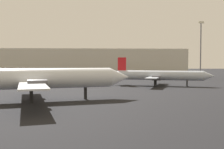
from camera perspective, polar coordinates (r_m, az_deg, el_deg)
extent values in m
cylinder|color=silver|center=(46.63, -15.20, -0.82)|extent=(24.84, 9.65, 3.45)
cone|color=silver|center=(49.44, 1.57, -0.56)|extent=(4.55, 4.30, 3.45)
cube|color=silver|center=(46.61, -16.72, -1.47)|extent=(10.94, 29.09, 0.22)
cylinder|color=#4C4C54|center=(52.17, -16.04, -1.26)|extent=(3.15, 2.35, 1.69)
cylinder|color=#4C4C54|center=(41.14, -15.49, -2.20)|extent=(3.15, 2.35, 1.69)
cube|color=black|center=(47.91, -5.63, -3.97)|extent=(0.57, 0.57, 2.07)
cube|color=black|center=(48.68, -16.74, -3.96)|extent=(0.57, 0.57, 2.07)
cube|color=black|center=(44.95, -16.62, -4.48)|extent=(0.57, 0.57, 2.07)
cylinder|color=#B2BCCC|center=(77.13, 10.01, -0.17)|extent=(22.96, 10.27, 2.68)
cone|color=#B2BCCC|center=(76.88, 19.82, -0.29)|extent=(3.67, 3.51, 2.68)
cone|color=#B2BCCC|center=(79.59, 0.53, -0.06)|extent=(3.67, 3.51, 2.68)
cube|color=#B2BCCC|center=(77.28, 9.14, -0.46)|extent=(9.49, 19.97, 0.18)
cube|color=#B2BCCC|center=(79.11, 1.83, 0.12)|extent=(3.88, 6.71, 0.12)
cube|color=red|center=(78.95, 2.11, 2.26)|extent=(2.40, 1.03, 3.77)
cylinder|color=#4C4C54|center=(81.00, 9.96, -0.43)|extent=(2.64, 2.07, 1.38)
cylinder|color=#4C4C54|center=(73.42, 9.33, -0.71)|extent=(2.64, 2.07, 1.38)
cube|color=black|center=(76.84, 15.56, -1.83)|extent=(0.49, 0.49, 1.60)
cube|color=black|center=(78.91, 9.27, -1.67)|extent=(0.49, 0.49, 1.60)
cube|color=black|center=(75.86, 8.99, -1.83)|extent=(0.49, 0.49, 1.60)
cylinder|color=#B2BCCC|center=(86.51, -18.14, -0.01)|extent=(20.87, 5.44, 2.27)
cone|color=#B2BCCC|center=(86.08, -10.41, 0.06)|extent=(2.81, 2.62, 2.27)
cube|color=#B2BCCC|center=(86.64, -18.82, -0.24)|extent=(6.10, 18.55, 0.17)
cylinder|color=#4C4C54|center=(90.02, -18.17, -0.21)|extent=(2.35, 1.63, 1.30)
cylinder|color=#4C4C54|center=(83.13, -18.66, -0.42)|extent=(2.35, 1.63, 1.30)
cube|color=black|center=(86.18, -13.72, -1.31)|extent=(0.41, 0.41, 1.78)
cube|color=black|center=(88.16, -18.69, -1.29)|extent=(0.41, 0.41, 1.78)
cube|color=black|center=(85.29, -18.91, -1.41)|extent=(0.41, 0.41, 1.78)
cylinder|color=slate|center=(118.07, 18.21, 4.73)|extent=(0.50, 0.50, 22.86)
cube|color=#F2EACC|center=(119.17, 18.28, 10.43)|extent=(2.40, 0.50, 0.80)
cube|color=beige|center=(133.21, -4.61, 2.47)|extent=(91.61, 19.17, 13.11)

